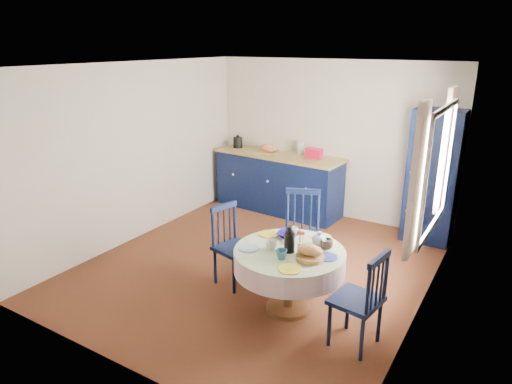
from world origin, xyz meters
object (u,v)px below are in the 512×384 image
Objects in this scene: chair_right at (361,299)px; cobalt_bowl at (288,235)px; mug_a at (272,245)px; dining_table at (290,261)px; mug_d at (293,232)px; chair_far at (301,233)px; mug_b at (282,254)px; chair_left at (232,245)px; mug_c at (327,244)px; pantry_cabinet at (433,177)px; kitchen_counter at (278,182)px.

chair_right is 1.14m from cobalt_bowl.
chair_right is 1.06m from mug_a.
dining_table is 0.37m from cobalt_bowl.
dining_table reaches higher than mug_d.
chair_right reaches higher than dining_table.
chair_far is 9.40× the size of mug_b.
chair_left is 1.19m from mug_c.
dining_table is 10.79× the size of mug_d.
chair_far is (-1.13, -1.85, -0.42)m from pantry_cabinet.
dining_table is at bearing -107.46° from pantry_cabinet.
mug_c reaches higher than cobalt_bowl.
mug_c reaches higher than mug_d.
pantry_cabinet is at bearing -21.38° from chair_left.
kitchen_counter is 2.29× the size of chair_right.
chair_right is at bearing 1.36° from mug_b.
kitchen_counter is at bearing 121.05° from dining_table.
mug_a is at bearing 142.50° from mug_b.
chair_left reaches higher than mug_c.
mug_a is at bearing -91.88° from cobalt_bowl.
mug_c is at bearing 37.21° from dining_table.
mug_b is 0.59m from mug_d.
mug_a is 0.89× the size of mug_c.
chair_left is 8.16× the size of mug_a.
chair_far is at bearing 105.41° from mug_b.
mug_b and mug_c have the same top height.
kitchen_counter is 1.94× the size of dining_table.
chair_right is at bearing -45.76° from kitchen_counter.
mug_b is (1.60, -2.86, 0.25)m from kitchen_counter.
chair_far is 4.32× the size of cobalt_bowl.
mug_a is at bearing -110.52° from pantry_cabinet.
kitchen_counter reaches higher than mug_a.
pantry_cabinet is at bearing 72.38° from dining_table.
mug_c is at bearing -68.26° from chair_far.
cobalt_bowl is (-0.48, 0.06, -0.02)m from mug_c.
kitchen_counter reaches higher than mug_d.
dining_table is 0.26m from mug_a.
mug_b is (0.20, -0.15, 0.01)m from mug_a.
dining_table is 0.86m from chair_right.
dining_table is at bearing -142.79° from mug_c.
cobalt_bowl is at bearing -101.79° from chair_far.
pantry_cabinet is 7.80× the size of cobalt_bowl.
chair_left is at bearing -171.63° from cobalt_bowl.
dining_table reaches higher than chair_left.
mug_b is 0.54m from cobalt_bowl.
chair_far is 0.58m from cobalt_bowl.
mug_b reaches higher than mug_d.
chair_left is 8.57× the size of mug_b.
mug_d is (0.04, 0.41, 0.00)m from mug_a.
chair_far is 0.86m from mug_c.
mug_a is (0.67, -0.26, 0.26)m from chair_left.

